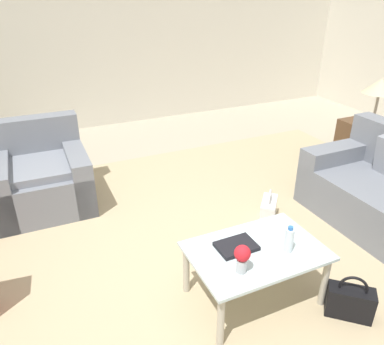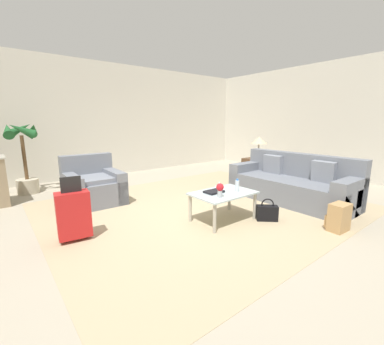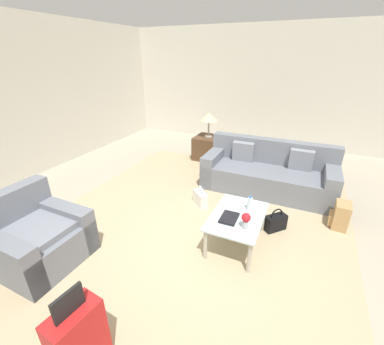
{
  "view_description": "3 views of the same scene",
  "coord_description": "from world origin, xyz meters",
  "px_view_note": "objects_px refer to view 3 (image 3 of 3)",
  "views": [
    {
      "loc": [
        -0.93,
        -2.27,
        2.14
      ],
      "look_at": [
        0.3,
        0.39,
        0.69
      ],
      "focal_mm": 35.0,
      "sensor_mm": 36.0,
      "label": 1
    },
    {
      "loc": [
        -2.34,
        -3.19,
        1.53
      ],
      "look_at": [
        -0.11,
        -0.37,
        0.81
      ],
      "focal_mm": 24.0,
      "sensor_mm": 36.0,
      "label": 2
    },
    {
      "loc": [
        -2.38,
        -1.12,
        2.35
      ],
      "look_at": [
        0.95,
        0.4,
        0.66
      ],
      "focal_mm": 24.0,
      "sensor_mm": 36.0,
      "label": 3
    }
  ],
  "objects_px": {
    "coffee_table_book": "(229,218)",
    "backpack_tan": "(340,216)",
    "side_table": "(208,148)",
    "couch": "(268,174)",
    "armchair": "(35,239)",
    "suitcase_red": "(78,339)",
    "coffee_table": "(237,219)",
    "table_lamp": "(209,117)",
    "handbag_white": "(200,198)",
    "handbag_black": "(275,222)",
    "water_bottle": "(250,203)",
    "flower_vase": "(246,219)"
  },
  "relations": [
    {
      "from": "coffee_table_book",
      "to": "backpack_tan",
      "type": "bearing_deg",
      "value": -51.32
    },
    {
      "from": "side_table",
      "to": "backpack_tan",
      "type": "xyz_separation_m",
      "value": [
        -1.8,
        -2.79,
        -0.09
      ]
    },
    {
      "from": "couch",
      "to": "backpack_tan",
      "type": "relative_size",
      "value": 5.83
    },
    {
      "from": "armchair",
      "to": "coffee_table_book",
      "type": "relative_size",
      "value": 3.4
    },
    {
      "from": "suitcase_red",
      "to": "backpack_tan",
      "type": "height_order",
      "value": "suitcase_red"
    },
    {
      "from": "suitcase_red",
      "to": "coffee_table_book",
      "type": "bearing_deg",
      "value": -18.25
    },
    {
      "from": "coffee_table",
      "to": "table_lamp",
      "type": "relative_size",
      "value": 1.69
    },
    {
      "from": "armchair",
      "to": "backpack_tan",
      "type": "relative_size",
      "value": 2.42
    },
    {
      "from": "suitcase_red",
      "to": "handbag_white",
      "type": "xyz_separation_m",
      "value": [
        2.72,
        0.13,
        -0.23
      ]
    },
    {
      "from": "coffee_table",
      "to": "couch",
      "type": "bearing_deg",
      "value": -3.18
    },
    {
      "from": "couch",
      "to": "handbag_black",
      "type": "xyz_separation_m",
      "value": [
        -1.27,
        -0.34,
        -0.18
      ]
    },
    {
      "from": "suitcase_red",
      "to": "handbag_white",
      "type": "height_order",
      "value": "suitcase_red"
    },
    {
      "from": "table_lamp",
      "to": "water_bottle",
      "type": "bearing_deg",
      "value": -148.39
    },
    {
      "from": "handbag_black",
      "to": "backpack_tan",
      "type": "xyz_separation_m",
      "value": [
        0.47,
        -0.85,
        0.06
      ]
    },
    {
      "from": "couch",
      "to": "coffee_table",
      "type": "relative_size",
      "value": 2.42
    },
    {
      "from": "suitcase_red",
      "to": "handbag_black",
      "type": "distance_m",
      "value": 2.79
    },
    {
      "from": "couch",
      "to": "side_table",
      "type": "xyz_separation_m",
      "value": [
        1.0,
        1.6,
        -0.03
      ]
    },
    {
      "from": "coffee_table",
      "to": "backpack_tan",
      "type": "xyz_separation_m",
      "value": [
        1.0,
        -1.29,
        -0.2
      ]
    },
    {
      "from": "water_bottle",
      "to": "handbag_white",
      "type": "xyz_separation_m",
      "value": [
        0.52,
        0.93,
        -0.42
      ]
    },
    {
      "from": "armchair",
      "to": "side_table",
      "type": "distance_m",
      "value": 4.15
    },
    {
      "from": "coffee_table_book",
      "to": "flower_vase",
      "type": "distance_m",
      "value": 0.27
    },
    {
      "from": "flower_vase",
      "to": "table_lamp",
      "type": "height_order",
      "value": "table_lamp"
    },
    {
      "from": "flower_vase",
      "to": "armchair",
      "type": "bearing_deg",
      "value": 114.9
    },
    {
      "from": "coffee_table_book",
      "to": "side_table",
      "type": "relative_size",
      "value": 0.46
    },
    {
      "from": "couch",
      "to": "backpack_tan",
      "type": "distance_m",
      "value": 1.44
    },
    {
      "from": "armchair",
      "to": "handbag_black",
      "type": "height_order",
      "value": "armchair"
    },
    {
      "from": "couch",
      "to": "water_bottle",
      "type": "height_order",
      "value": "couch"
    },
    {
      "from": "flower_vase",
      "to": "handbag_white",
      "type": "relative_size",
      "value": 0.57
    },
    {
      "from": "couch",
      "to": "handbag_white",
      "type": "height_order",
      "value": "couch"
    },
    {
      "from": "armchair",
      "to": "handbag_black",
      "type": "xyz_separation_m",
      "value": [
        1.83,
        -2.62,
        -0.17
      ]
    },
    {
      "from": "coffee_table",
      "to": "backpack_tan",
      "type": "relative_size",
      "value": 2.41
    },
    {
      "from": "table_lamp",
      "to": "couch",
      "type": "bearing_deg",
      "value": -122.08
    },
    {
      "from": "coffee_table",
      "to": "side_table",
      "type": "xyz_separation_m",
      "value": [
        2.8,
        1.5,
        -0.11
      ]
    },
    {
      "from": "handbag_white",
      "to": "backpack_tan",
      "type": "relative_size",
      "value": 0.89
    },
    {
      "from": "couch",
      "to": "table_lamp",
      "type": "distance_m",
      "value": 2.02
    },
    {
      "from": "coffee_table",
      "to": "flower_vase",
      "type": "bearing_deg",
      "value": -145.71
    },
    {
      "from": "flower_vase",
      "to": "suitcase_red",
      "type": "bearing_deg",
      "value": 154.47
    },
    {
      "from": "armchair",
      "to": "table_lamp",
      "type": "bearing_deg",
      "value": -9.34
    },
    {
      "from": "table_lamp",
      "to": "backpack_tan",
      "type": "xyz_separation_m",
      "value": [
        -1.8,
        -2.79,
        -0.83
      ]
    },
    {
      "from": "couch",
      "to": "coffee_table_book",
      "type": "bearing_deg",
      "value": 174.64
    },
    {
      "from": "suitcase_red",
      "to": "armchair",
      "type": "bearing_deg",
      "value": 64.57
    },
    {
      "from": "flower_vase",
      "to": "table_lamp",
      "type": "bearing_deg",
      "value": 28.65
    },
    {
      "from": "flower_vase",
      "to": "suitcase_red",
      "type": "xyz_separation_m",
      "value": [
        -1.78,
        0.85,
        -0.22
      ]
    },
    {
      "from": "armchair",
      "to": "coffee_table",
      "type": "bearing_deg",
      "value": -59.14
    },
    {
      "from": "coffee_table_book",
      "to": "flower_vase",
      "type": "bearing_deg",
      "value": -114.1
    },
    {
      "from": "coffee_table_book",
      "to": "backpack_tan",
      "type": "xyz_separation_m",
      "value": [
        1.12,
        -1.37,
        -0.27
      ]
    },
    {
      "from": "armchair",
      "to": "coffee_table_book",
      "type": "bearing_deg",
      "value": -60.62
    },
    {
      "from": "table_lamp",
      "to": "handbag_black",
      "type": "relative_size",
      "value": 1.6
    },
    {
      "from": "flower_vase",
      "to": "backpack_tan",
      "type": "distance_m",
      "value": 1.71
    },
    {
      "from": "armchair",
      "to": "handbag_white",
      "type": "xyz_separation_m",
      "value": [
        2.02,
        -1.35,
        -0.17
      ]
    }
  ]
}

